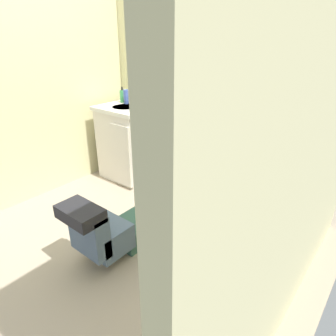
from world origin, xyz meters
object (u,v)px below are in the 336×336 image
bottle_green (132,99)px  toilet_paper_roll (246,292)px  toilet (273,191)px  faucet (136,99)px  bottle_blue (126,97)px  person_plumber (124,225)px  paper_towel_roll (218,221)px  soap_dispenser (122,96)px  vanity_cabinet (129,142)px  bottle_pink (139,96)px  tissue_box (280,136)px

bottle_green → toilet_paper_roll: size_ratio=0.95×
toilet → bottle_green: 1.76m
faucet → bottle_green: size_ratio=0.95×
toilet → bottle_blue: bearing=177.5°
faucet → person_plumber: bearing=-50.5°
bottle_blue → paper_towel_roll: (1.45, -0.39, -0.78)m
paper_towel_roll → toilet_paper_roll: size_ratio=2.12×
faucet → soap_dispenser: soap_dispenser is taller
vanity_cabinet → faucet: faucet is taller
toilet → soap_dispenser: bearing=176.6°
toilet_paper_roll → bottle_pink: bearing=152.5°
tissue_box → toilet_paper_roll: bearing=-75.7°
soap_dispenser → bottle_blue: bearing=-19.5°
toilet → tissue_box: tissue_box is taller
vanity_cabinet → bottle_blue: 0.50m
tissue_box → bottle_blue: bearing=-179.5°
vanity_cabinet → toilet_paper_roll: 2.02m
toilet → person_plumber: bearing=-131.2°
tissue_box → bottle_green: bottle_green is taller
soap_dispenser → paper_towel_roll: 1.78m
faucet → soap_dispenser: (-0.19, -0.02, 0.02)m
toilet_paper_roll → vanity_cabinet: bearing=156.9°
bottle_green → toilet_paper_roll: bearing=-25.8°
tissue_box → soap_dispenser: bearing=179.4°
paper_towel_roll → bottle_pink: bearing=160.8°
vanity_cabinet → bottle_green: (-0.04, 0.13, 0.45)m
tissue_box → bottle_pink: bottle_pink is taller
vanity_cabinet → bottle_pink: size_ratio=4.69×
faucet → toilet: bearing=-4.4°
bottle_green → paper_towel_roll: 1.63m
faucet → soap_dispenser: size_ratio=0.60×
vanity_cabinet → toilet_paper_roll: size_ratio=7.45×
paper_towel_roll → toilet: bearing=46.8°
bottle_blue → toilet_paper_roll: size_ratio=1.38×
soap_dispenser → paper_towel_roll: (1.54, -0.43, -0.77)m
bottle_pink → person_plumber: bearing=-52.0°
tissue_box → paper_towel_roll: (-0.25, -0.41, -0.68)m
tissue_box → paper_towel_roll: bearing=-121.9°
toilet → toilet_paper_roll: toilet is taller
person_plumber → faucet: bearing=129.5°
person_plumber → bottle_green: bearing=131.2°
bottle_blue → bottle_green: bearing=27.3°
toilet → tissue_box: (-0.04, 0.09, 0.43)m
vanity_cabinet → bottle_green: bearing=106.6°
bottle_green → tissue_box: bearing=-0.6°
bottle_pink → paper_towel_roll: 1.60m
bottle_pink → soap_dispenser: bearing=-172.8°
vanity_cabinet → tissue_box: bearing=3.9°
faucet → bottle_green: bearing=-148.7°
bottle_green → toilet_paper_roll: 2.23m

